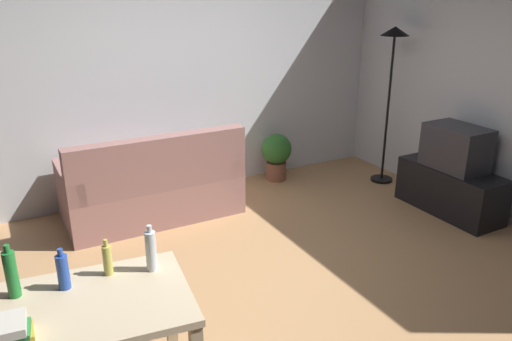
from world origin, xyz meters
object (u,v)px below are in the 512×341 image
object	(u,v)px
tv_stand	(450,190)
bottle_green	(11,274)
torchiere_lamp	(392,63)
potted_plant	(276,154)
desk	(69,325)
tv	(456,148)
couch	(153,189)
bottle_squat	(108,259)
bottle_clear	(151,250)
book_stack	(5,333)
bottle_blue	(63,271)

from	to	relation	value
tv_stand	bottle_green	distance (m)	4.23
torchiere_lamp	bottle_green	size ratio (longest dim) A/B	6.26
torchiere_lamp	potted_plant	xyz separation A→B (m)	(-1.11, 0.65, -1.08)
torchiere_lamp	desk	bearing A→B (deg)	-152.55
torchiere_lamp	tv	bearing A→B (deg)	-89.80
couch	desk	size ratio (longest dim) A/B	1.35
tv_stand	desk	size ratio (longest dim) A/B	0.86
couch	torchiere_lamp	distance (m)	2.97
bottle_squat	bottle_clear	world-z (taller)	bottle_clear
bottle_green	bottle_squat	distance (m)	0.46
bottle_green	bottle_clear	xyz separation A→B (m)	(0.68, -0.09, -0.01)
book_stack	tv_stand	bearing A→B (deg)	15.62
desk	book_stack	bearing A→B (deg)	-143.44
couch	desk	xyz separation A→B (m)	(-1.15, -2.35, 0.34)
potted_plant	bottle_clear	distance (m)	3.47
couch	tv_stand	size ratio (longest dim) A/B	1.56
tv_stand	potted_plant	bearing A→B (deg)	33.78
tv	torchiere_lamp	world-z (taller)	torchiere_lamp
tv_stand	book_stack	distance (m)	4.36
tv_stand	bottle_squat	bearing A→B (deg)	102.57
couch	tv_stand	bearing A→B (deg)	153.84
desk	bottle_squat	size ratio (longest dim) A/B	6.12
bottle_green	bottle_squat	world-z (taller)	bottle_green
potted_plant	tv	bearing A→B (deg)	-56.13
desk	book_stack	world-z (taller)	book_stack
bottle_clear	tv	bearing A→B (deg)	14.42
torchiere_lamp	bottle_blue	world-z (taller)	torchiere_lamp
bottle_green	bottle_clear	size ratio (longest dim) A/B	1.07
bottle_green	torchiere_lamp	bearing A→B (deg)	23.76
potted_plant	bottle_squat	size ratio (longest dim) A/B	2.73
bottle_clear	torchiere_lamp	bearing A→B (deg)	28.97
torchiere_lamp	book_stack	distance (m)	4.74
desk	bottle_squat	distance (m)	0.38
bottle_clear	tv_stand	bearing A→B (deg)	14.44
book_stack	desk	bearing A→B (deg)	29.60
couch	bottle_green	xyz separation A→B (m)	(-1.36, -2.14, 0.58)
bottle_green	bottle_blue	world-z (taller)	bottle_green
bottle_blue	bottle_squat	size ratio (longest dim) A/B	1.09
bottle_clear	bottle_blue	bearing A→B (deg)	174.61
couch	bottle_clear	size ratio (longest dim) A/B	6.39
potted_plant	bottle_blue	distance (m)	3.76
potted_plant	book_stack	size ratio (longest dim) A/B	2.40
desk	book_stack	xyz separation A→B (m)	(-0.27, -0.16, 0.16)
bottle_blue	bottle_clear	distance (m)	0.45
tv	torchiere_lamp	bearing A→B (deg)	0.20
torchiere_lamp	bottle_squat	xyz separation A→B (m)	(-3.64, -1.82, -0.56)
tv	potted_plant	distance (m)	2.03
desk	bottle_blue	xyz separation A→B (m)	(0.02, 0.17, 0.21)
tv_stand	bottle_squat	distance (m)	3.78
potted_plant	bottle_green	xyz separation A→B (m)	(-2.99, -2.45, 0.56)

